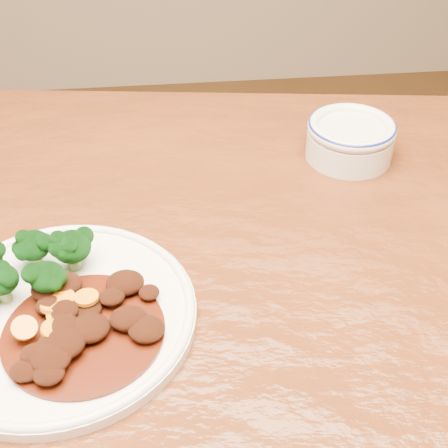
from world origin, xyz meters
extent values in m
cube|color=#57260F|center=(0.00, 0.00, 0.73)|extent=(1.61, 1.09, 0.04)
cylinder|color=white|center=(-0.13, -0.02, 0.76)|extent=(0.27, 0.27, 0.01)
torus|color=white|center=(-0.13, -0.02, 0.76)|extent=(0.27, 0.27, 0.01)
cylinder|color=#7D9F52|center=(-0.14, 0.00, 0.77)|extent=(0.01, 0.01, 0.02)
ellipsoid|color=black|center=(-0.14, 0.00, 0.79)|extent=(0.04, 0.04, 0.03)
cylinder|color=#7D9F52|center=(-0.19, 0.00, 0.77)|extent=(0.01, 0.01, 0.02)
ellipsoid|color=black|center=(-0.19, 0.00, 0.79)|extent=(0.04, 0.04, 0.03)
cylinder|color=#7D9F52|center=(-0.12, 0.04, 0.77)|extent=(0.01, 0.01, 0.02)
ellipsoid|color=black|center=(-0.12, 0.04, 0.79)|extent=(0.04, 0.04, 0.03)
cylinder|color=#7D9F52|center=(-0.16, 0.05, 0.77)|extent=(0.01, 0.01, 0.02)
ellipsoid|color=black|center=(-0.16, 0.05, 0.79)|extent=(0.04, 0.04, 0.03)
cylinder|color=#421307|center=(-0.11, -0.05, 0.76)|extent=(0.15, 0.15, 0.00)
ellipsoid|color=black|center=(-0.12, -0.02, 0.77)|extent=(0.02, 0.02, 0.01)
ellipsoid|color=black|center=(-0.10, -0.06, 0.77)|extent=(0.04, 0.04, 0.02)
ellipsoid|color=black|center=(-0.12, -0.08, 0.78)|extent=(0.04, 0.04, 0.02)
ellipsoid|color=black|center=(-0.13, -0.08, 0.78)|extent=(0.03, 0.03, 0.02)
ellipsoid|color=black|center=(-0.14, -0.02, 0.77)|extent=(0.02, 0.02, 0.01)
ellipsoid|color=black|center=(-0.11, -0.03, 0.77)|extent=(0.03, 0.03, 0.01)
ellipsoid|color=black|center=(-0.07, -0.05, 0.78)|extent=(0.04, 0.03, 0.02)
ellipsoid|color=black|center=(-0.15, 0.00, 0.78)|extent=(0.03, 0.02, 0.01)
ellipsoid|color=black|center=(-0.07, 0.00, 0.77)|extent=(0.04, 0.03, 0.02)
ellipsoid|color=black|center=(-0.06, 0.00, 0.77)|extent=(0.02, 0.02, 0.01)
ellipsoid|color=black|center=(-0.05, -0.06, 0.77)|extent=(0.03, 0.03, 0.02)
ellipsoid|color=black|center=(-0.13, 0.00, 0.78)|extent=(0.03, 0.03, 0.02)
ellipsoid|color=black|center=(-0.08, -0.02, 0.78)|extent=(0.03, 0.02, 0.01)
ellipsoid|color=black|center=(-0.13, -0.03, 0.78)|extent=(0.03, 0.03, 0.01)
ellipsoid|color=black|center=(-0.15, 0.00, 0.77)|extent=(0.03, 0.03, 0.02)
ellipsoid|color=black|center=(-0.13, -0.11, 0.77)|extent=(0.03, 0.02, 0.01)
ellipsoid|color=black|center=(-0.15, -0.10, 0.77)|extent=(0.02, 0.02, 0.01)
ellipsoid|color=black|center=(-0.13, -0.06, 0.78)|extent=(0.03, 0.04, 0.02)
ellipsoid|color=black|center=(-0.05, -0.01, 0.77)|extent=(0.02, 0.02, 0.01)
ellipsoid|color=black|center=(-0.14, -0.02, 0.77)|extent=(0.03, 0.03, 0.01)
ellipsoid|color=black|center=(-0.13, -0.09, 0.78)|extent=(0.04, 0.04, 0.02)
ellipsoid|color=black|center=(-0.15, -0.08, 0.78)|extent=(0.03, 0.02, 0.01)
ellipsoid|color=black|center=(-0.12, -0.05, 0.77)|extent=(0.03, 0.02, 0.01)
ellipsoid|color=black|center=(-0.16, -0.10, 0.77)|extent=(0.03, 0.02, 0.01)
cylinder|color=orange|center=(-0.16, -0.06, 0.78)|extent=(0.03, 0.03, 0.02)
cylinder|color=orange|center=(-0.13, -0.06, 0.78)|extent=(0.03, 0.03, 0.01)
cylinder|color=orange|center=(-0.13, -0.04, 0.78)|extent=(0.02, 0.02, 0.01)
cylinder|color=orange|center=(-0.14, -0.03, 0.78)|extent=(0.03, 0.03, 0.02)
cylinder|color=orange|center=(-0.13, -0.02, 0.78)|extent=(0.03, 0.03, 0.01)
cylinder|color=orange|center=(-0.11, -0.02, 0.78)|extent=(0.03, 0.03, 0.01)
cylinder|color=silver|center=(0.23, 0.24, 0.77)|extent=(0.12, 0.12, 0.04)
cylinder|color=silver|center=(0.23, 0.24, 0.79)|extent=(0.09, 0.09, 0.01)
torus|color=silver|center=(0.23, 0.24, 0.80)|extent=(0.12, 0.12, 0.02)
torus|color=navy|center=(0.23, 0.24, 0.80)|extent=(0.12, 0.12, 0.01)
camera|label=1|loc=(-0.02, -0.46, 1.22)|focal=50.00mm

